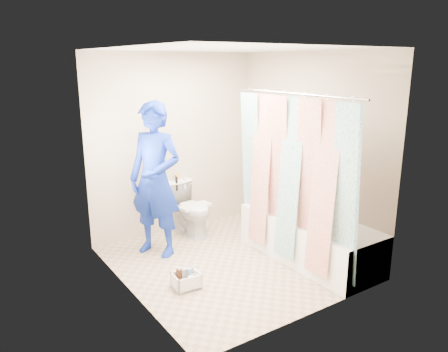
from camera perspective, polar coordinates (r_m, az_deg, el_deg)
floor at (r=5.19m, az=0.67°, el=-11.26°), size 2.60×2.60×0.00m
ceiling at (r=4.66m, az=0.76°, el=16.29°), size 2.40×2.60×0.02m
wall_back at (r=5.88m, az=-6.52°, el=4.12°), size 2.40×0.02×2.40m
wall_front at (r=3.82m, az=11.85°, el=-1.90°), size 2.40×0.02×2.40m
wall_left at (r=4.24m, az=-12.77°, el=-0.31°), size 0.02×2.60×2.40m
wall_right at (r=5.54m, az=11.01°, el=3.29°), size 0.02×2.60×2.40m
bathtub at (r=5.28m, az=11.04°, el=-7.87°), size 0.70×1.75×0.50m
curtain_rod at (r=4.67m, az=9.13°, el=10.58°), size 0.02×1.90×0.02m
shower_curtain at (r=4.82m, az=8.68°, el=-0.51°), size 0.06×1.75×1.80m
toilet at (r=5.92m, az=-4.47°, el=-4.23°), size 0.47×0.74×0.71m
tank_lid at (r=5.81m, az=-3.83°, el=-3.94°), size 0.45×0.24×0.03m
tank_internals at (r=5.94m, az=-5.93°, el=-0.71°), size 0.17×0.06×0.23m
plumber at (r=5.20m, az=-8.98°, el=-0.49°), size 0.73×0.81×1.85m
cleaning_caddy at (r=4.65m, az=-4.83°, el=-13.51°), size 0.29×0.24×0.21m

